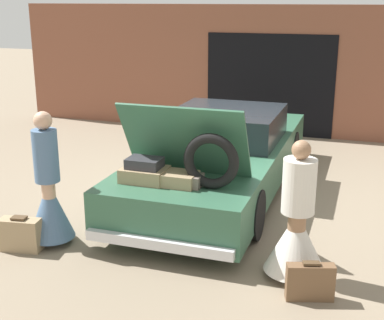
# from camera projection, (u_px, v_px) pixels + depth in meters

# --- Properties ---
(ground_plane) EXTENTS (40.00, 40.00, 0.00)m
(ground_plane) POSITION_uv_depth(u_px,v_px,m) (221.00, 191.00, 8.46)
(ground_plane) COLOR #7F705B
(garage_wall_back) EXTENTS (12.00, 0.14, 2.80)m
(garage_wall_back) POSITION_uv_depth(u_px,v_px,m) (270.00, 71.00, 11.65)
(garage_wall_back) COLOR brown
(garage_wall_back) RESTS_ON ground_plane
(car) EXTENTS (1.91, 5.28, 1.72)m
(car) POSITION_uv_depth(u_px,v_px,m) (221.00, 156.00, 8.29)
(car) COLOR #336047
(car) RESTS_ON ground_plane
(person_left) EXTENTS (0.57, 0.57, 1.67)m
(person_left) POSITION_uv_depth(u_px,v_px,m) (49.00, 197.00, 6.50)
(person_left) COLOR tan
(person_left) RESTS_ON ground_plane
(person_right) EXTENTS (0.67, 0.67, 1.54)m
(person_right) POSITION_uv_depth(u_px,v_px,m) (296.00, 230.00, 5.72)
(person_right) COLOR #997051
(person_right) RESTS_ON ground_plane
(suitcase_beside_left_person) EXTENTS (0.52, 0.27, 0.43)m
(suitcase_beside_left_person) POSITION_uv_depth(u_px,v_px,m) (21.00, 235.00, 6.41)
(suitcase_beside_left_person) COLOR #9E8460
(suitcase_beside_left_person) RESTS_ON ground_plane
(suitcase_beside_right_person) EXTENTS (0.50, 0.27, 0.42)m
(suitcase_beside_right_person) POSITION_uv_depth(u_px,v_px,m) (310.00, 282.00, 5.36)
(suitcase_beside_right_person) COLOR brown
(suitcase_beside_right_person) RESTS_ON ground_plane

